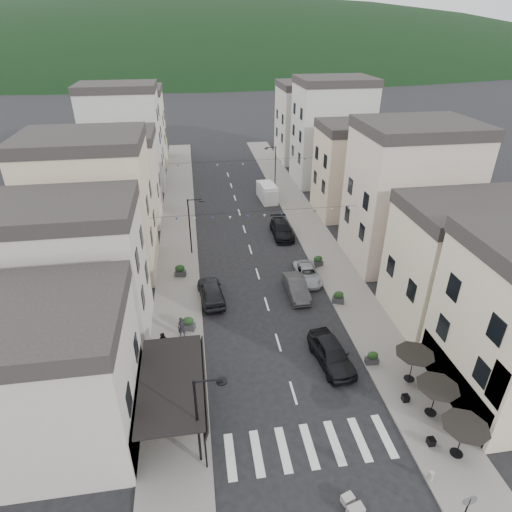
{
  "coord_description": "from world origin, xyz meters",
  "views": [
    {
      "loc": [
        -5.4,
        -13.33,
        21.2
      ],
      "look_at": [
        -0.58,
        18.24,
        3.5
      ],
      "focal_mm": 30.0,
      "sensor_mm": 36.0,
      "label": 1
    }
  ],
  "objects_px": {
    "delivery_van": "(267,192)",
    "pedestrian_a": "(182,327)",
    "parked_car_a": "(332,353)",
    "parked_car_b": "(296,288)",
    "pedestrian_b": "(163,342)",
    "parked_car_e": "(211,292)",
    "parked_car_c": "(307,274)",
    "parked_car_d": "(282,229)"
  },
  "relations": [
    {
      "from": "parked_car_e",
      "to": "pedestrian_b",
      "type": "height_order",
      "value": "parked_car_e"
    },
    {
      "from": "parked_car_d",
      "to": "pedestrian_b",
      "type": "distance_m",
      "value": 21.39
    },
    {
      "from": "delivery_van",
      "to": "pedestrian_b",
      "type": "relative_size",
      "value": 3.21
    },
    {
      "from": "parked_car_a",
      "to": "pedestrian_b",
      "type": "bearing_deg",
      "value": 158.65
    },
    {
      "from": "parked_car_a",
      "to": "pedestrian_b",
      "type": "distance_m",
      "value": 11.98
    },
    {
      "from": "parked_car_a",
      "to": "pedestrian_a",
      "type": "bearing_deg",
      "value": 150.06
    },
    {
      "from": "pedestrian_a",
      "to": "delivery_van",
      "type": "bearing_deg",
      "value": 65.35
    },
    {
      "from": "parked_car_d",
      "to": "parked_car_a",
      "type": "bearing_deg",
      "value": -91.6
    },
    {
      "from": "pedestrian_a",
      "to": "parked_car_c",
      "type": "bearing_deg",
      "value": 28.19
    },
    {
      "from": "delivery_van",
      "to": "pedestrian_a",
      "type": "relative_size",
      "value": 2.87
    },
    {
      "from": "parked_car_d",
      "to": "parked_car_c",
      "type": "bearing_deg",
      "value": -86.97
    },
    {
      "from": "parked_car_c",
      "to": "pedestrian_a",
      "type": "bearing_deg",
      "value": -147.86
    },
    {
      "from": "parked_car_c",
      "to": "parked_car_d",
      "type": "distance_m",
      "value": 9.45
    },
    {
      "from": "parked_car_d",
      "to": "pedestrian_a",
      "type": "distance_m",
      "value": 19.49
    },
    {
      "from": "parked_car_a",
      "to": "parked_car_c",
      "type": "height_order",
      "value": "parked_car_a"
    },
    {
      "from": "parked_car_e",
      "to": "pedestrian_a",
      "type": "bearing_deg",
      "value": 57.02
    },
    {
      "from": "parked_car_b",
      "to": "pedestrian_b",
      "type": "height_order",
      "value": "pedestrian_b"
    },
    {
      "from": "parked_car_b",
      "to": "pedestrian_a",
      "type": "height_order",
      "value": "pedestrian_a"
    },
    {
      "from": "parked_car_a",
      "to": "parked_car_d",
      "type": "distance_m",
      "value": 20.41
    },
    {
      "from": "parked_car_d",
      "to": "parked_car_e",
      "type": "distance_m",
      "value": 14.23
    },
    {
      "from": "pedestrian_b",
      "to": "pedestrian_a",
      "type": "bearing_deg",
      "value": 78.32
    },
    {
      "from": "parked_car_a",
      "to": "parked_car_e",
      "type": "height_order",
      "value": "parked_car_a"
    },
    {
      "from": "parked_car_c",
      "to": "pedestrian_a",
      "type": "distance_m",
      "value": 13.24
    },
    {
      "from": "delivery_van",
      "to": "pedestrian_b",
      "type": "bearing_deg",
      "value": -118.0
    },
    {
      "from": "pedestrian_a",
      "to": "parked_car_e",
      "type": "bearing_deg",
      "value": 60.42
    },
    {
      "from": "parked_car_a",
      "to": "parked_car_c",
      "type": "relative_size",
      "value": 1.1
    },
    {
      "from": "parked_car_c",
      "to": "parked_car_e",
      "type": "distance_m",
      "value": 9.19
    },
    {
      "from": "parked_car_c",
      "to": "parked_car_e",
      "type": "bearing_deg",
      "value": -165.82
    },
    {
      "from": "parked_car_c",
      "to": "delivery_van",
      "type": "relative_size",
      "value": 0.93
    },
    {
      "from": "parked_car_b",
      "to": "pedestrian_a",
      "type": "relative_size",
      "value": 2.67
    },
    {
      "from": "pedestrian_b",
      "to": "parked_car_a",
      "type": "bearing_deg",
      "value": 17.96
    },
    {
      "from": "parked_car_a",
      "to": "parked_car_d",
      "type": "bearing_deg",
      "value": 80.76
    },
    {
      "from": "delivery_van",
      "to": "pedestrian_a",
      "type": "distance_m",
      "value": 29.23
    },
    {
      "from": "parked_car_b",
      "to": "parked_car_d",
      "type": "height_order",
      "value": "parked_car_d"
    },
    {
      "from": "parked_car_e",
      "to": "pedestrian_a",
      "type": "xyz_separation_m",
      "value": [
        -2.46,
        -4.71,
        0.14
      ]
    },
    {
      "from": "parked_car_a",
      "to": "delivery_van",
      "type": "distance_m",
      "value": 31.29
    },
    {
      "from": "parked_car_c",
      "to": "pedestrian_a",
      "type": "height_order",
      "value": "pedestrian_a"
    },
    {
      "from": "parked_car_a",
      "to": "parked_car_b",
      "type": "relative_size",
      "value": 1.1
    },
    {
      "from": "parked_car_a",
      "to": "parked_car_e",
      "type": "distance_m",
      "value": 11.94
    },
    {
      "from": "parked_car_e",
      "to": "pedestrian_b",
      "type": "bearing_deg",
      "value": 52.76
    },
    {
      "from": "parked_car_c",
      "to": "pedestrian_b",
      "type": "xyz_separation_m",
      "value": [
        -12.77,
        -8.04,
        0.25
      ]
    },
    {
      "from": "pedestrian_a",
      "to": "pedestrian_b",
      "type": "bearing_deg",
      "value": -135.71
    }
  ]
}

